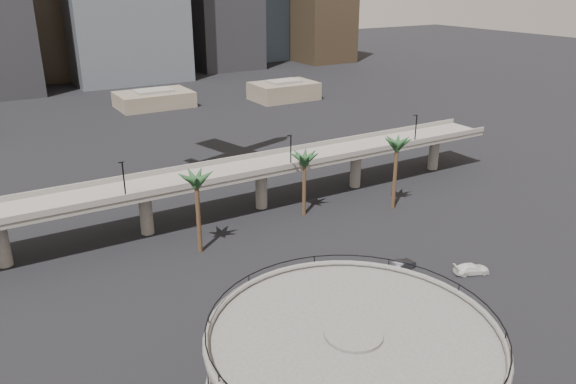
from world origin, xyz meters
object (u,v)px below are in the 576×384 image
car_b (402,266)px  car_c (472,269)px  overpass (206,181)px  car_a (299,325)px

car_b → car_c: 10.13m
overpass → car_a: 37.69m
car_a → car_b: car_b is taller
car_b → overpass: bearing=16.9°
overpass → car_c: overpass is taller
car_c → car_a: bearing=109.1°
car_a → car_c: size_ratio=0.82×
car_c → overpass: bearing=55.0°
car_a → car_c: bearing=-90.3°
overpass → car_c: (25.33, -38.04, -6.58)m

